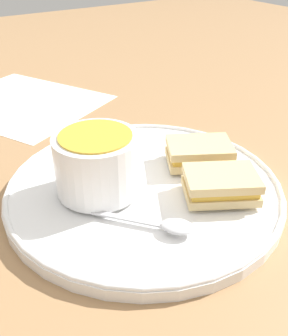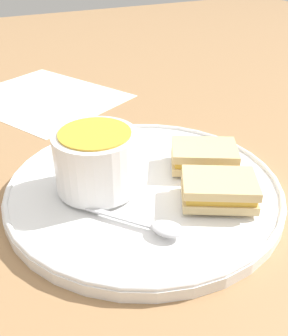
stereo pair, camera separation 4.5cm
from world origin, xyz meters
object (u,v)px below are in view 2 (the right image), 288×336
Objects in this scene: soup_bowl at (97,160)px; spoon at (160,227)px; sandwich_half_near at (219,189)px; sandwich_half_far at (203,155)px.

spoon is (0.03, -0.10, -0.03)m from soup_bowl.
sandwich_half_near is (0.11, -0.08, -0.02)m from soup_bowl.
sandwich_half_far is (0.13, -0.01, -0.02)m from soup_bowl.
soup_bowl is 0.14m from sandwich_half_near.
soup_bowl is at bearing 155.12° from spoon.
sandwich_half_far is (0.11, 0.09, 0.01)m from spoon.
sandwich_half_far is at bearing -6.04° from soup_bowl.
soup_bowl is 0.98× the size of sandwich_half_near.
spoon is at bearing -168.91° from sandwich_half_near.
soup_bowl reaches higher than sandwich_half_near.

